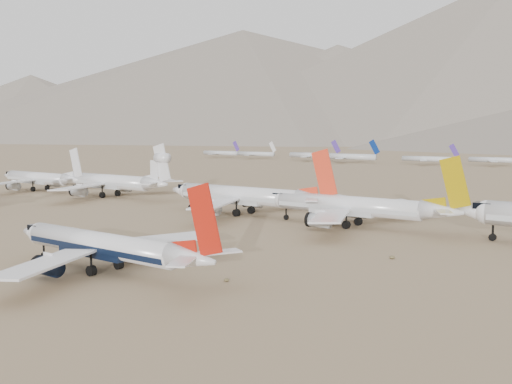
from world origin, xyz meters
TOP-DOWN VIEW (x-y plane):
  - ground at (0.00, 0.00)m, footprint 7000.00×7000.00m
  - main_airliner at (5.98, -5.49)m, footprint 43.77×42.75m
  - row2_gold_tail at (17.39, 57.74)m, footprint 49.10×48.02m
  - row2_orange_tail at (-15.35, 58.32)m, footprint 51.46×50.34m
  - row2_white_trijet at (-78.80, 65.43)m, footprint 53.45×52.24m
  - row2_white_twin at (-118.38, 63.45)m, footprint 47.38×46.36m
  - distant_storage_row at (-43.23, 333.59)m, footprint 522.58×58.81m

SIDE VIEW (x-z plane):
  - ground at x=0.00m, z-range 0.00..0.00m
  - main_airliner at x=5.98m, z-range -3.48..11.97m
  - distant_storage_row at x=-43.23m, z-range -3.27..12.07m
  - row2_white_twin at x=-118.38m, z-range -3.70..13.23m
  - row2_gold_tail at x=17.39m, z-range -3.85..13.63m
  - row2_orange_tail at x=-15.35m, z-range -4.03..14.33m
  - row2_white_trijet at x=-78.80m, z-range -3.99..14.95m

